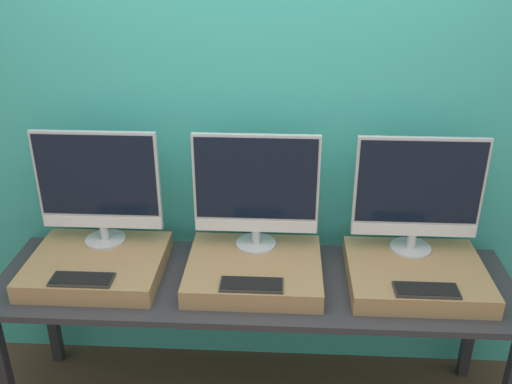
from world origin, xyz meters
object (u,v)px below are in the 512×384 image
monitor_left (98,185)px  keyboard_right (426,290)px  keyboard_center (252,285)px  monitor_center (256,189)px  keyboard_left (82,279)px  monitor_right (418,192)px

monitor_left → keyboard_right: monitor_left is taller
keyboard_center → keyboard_right: same height
monitor_left → keyboard_center: size_ratio=2.14×
monitor_center → keyboard_left: bearing=-154.8°
keyboard_left → monitor_center: monitor_center is taller
monitor_center → keyboard_center: 0.44m
keyboard_left → monitor_right: 1.48m
keyboard_center → keyboard_right: 0.71m
keyboard_left → monitor_center: bearing=25.2°
keyboard_center → monitor_center: bearing=90.0°
monitor_left → keyboard_left: bearing=-90.0°
keyboard_right → keyboard_center: bearing=180.0°
monitor_left → keyboard_center: monitor_left is taller
keyboard_center → keyboard_right: (0.71, 0.00, 0.00)m
monitor_center → monitor_right: 0.71m
monitor_right → keyboard_center: bearing=-154.8°
monitor_center → monitor_right: (0.71, 0.00, 0.00)m
keyboard_center → keyboard_right: size_ratio=1.00×
monitor_left → keyboard_center: 0.83m
keyboard_center → monitor_right: size_ratio=0.47×
keyboard_left → monitor_center: (0.71, 0.33, 0.28)m
monitor_left → monitor_right: size_ratio=1.00×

